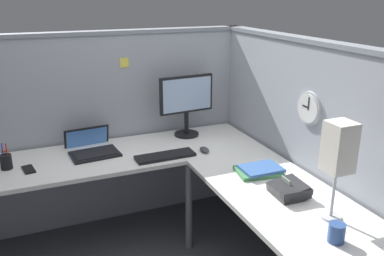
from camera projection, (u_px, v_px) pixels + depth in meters
The scene contains 15 objects.
cubicle_wall_back at pixel (96, 130), 3.29m from camera, with size 2.57×0.12×1.58m.
cubicle_wall_right at pixel (309, 158), 2.75m from camera, with size 0.12×2.37×1.58m.
desk at pixel (157, 192), 2.62m from camera, with size 2.35×2.15×0.73m.
monitor at pixel (187, 101), 3.27m from camera, with size 0.46×0.20×0.50m.
laptop at pixel (91, 148), 3.03m from camera, with size 0.37×0.41×0.22m.
keyboard at pixel (165, 156), 2.91m from camera, with size 0.43×0.14×0.02m, color black.
computer_mouse at pixel (204, 150), 3.01m from camera, with size 0.06×0.10×0.03m, color #38383D.
pen_cup at pixel (6, 161), 2.71m from camera, with size 0.08×0.08×0.18m.
cell_phone at pixel (29, 169), 2.71m from camera, with size 0.07×0.14×0.01m, color black.
office_phone at pixel (289, 190), 2.35m from camera, with size 0.20×0.22×0.11m.
book_stack at pixel (259, 170), 2.66m from camera, with size 0.31×0.25×0.04m.
desk_lamp_paper at pixel (339, 150), 2.02m from camera, with size 0.13×0.13×0.53m.
coffee_mug at pixel (336, 233), 1.92m from camera, with size 0.08×0.08×0.10m, color #2D4C8C.
wall_clock at pixel (309, 108), 2.59m from camera, with size 0.04×0.22×0.22m.
pinned_note_leftmost at pixel (124, 63), 3.16m from camera, with size 0.07×0.00×0.07m, color #EAD84C.
Camera 1 is at (-0.84, -2.30, 1.86)m, focal length 37.95 mm.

